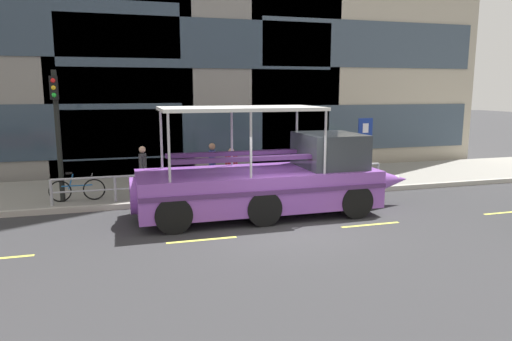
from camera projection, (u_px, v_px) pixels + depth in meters
name	position (u px, v px, depth m)	size (l,w,h in m)	color
ground_plane	(282.00, 225.00, 13.10)	(120.00, 120.00, 0.00)	#333335
sidewalk	(235.00, 184.00, 18.38)	(32.00, 4.80, 0.18)	gray
curb_edge	(252.00, 198.00, 16.03)	(32.00, 0.18, 0.18)	#B2ADA3
lane_centreline	(291.00, 232.00, 12.45)	(25.80, 0.12, 0.01)	#DBD64C
curb_guardrail	(231.00, 178.00, 16.05)	(11.59, 0.09, 0.85)	#9EA0A8
traffic_light_pole	(57.00, 123.00, 14.61)	(0.24, 0.46, 4.19)	black
parking_sign	(365.00, 139.00, 17.90)	(0.60, 0.12, 2.51)	#4C4F54
leaned_bicycle	(77.00, 190.00, 15.10)	(1.74, 0.46, 0.96)	black
duck_tour_boat	(274.00, 180.00, 14.13)	(8.92, 2.63, 3.27)	purple
pedestrian_near_bow	(333.00, 157.00, 17.76)	(0.48, 0.27, 1.72)	black
pedestrian_mid_left	(231.00, 165.00, 16.67)	(0.43, 0.23, 1.52)	black
pedestrian_mid_right	(212.00, 162.00, 16.53)	(0.29, 0.47, 1.72)	#1E2338
pedestrian_near_stern	(143.00, 165.00, 15.98)	(0.27, 0.47, 1.68)	#47423D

